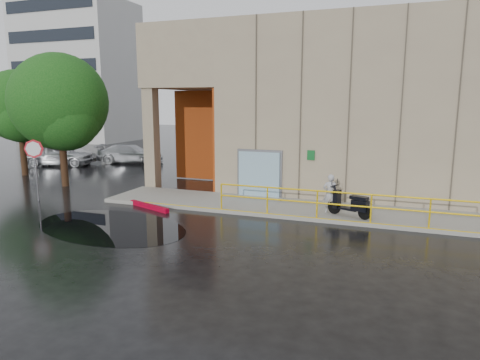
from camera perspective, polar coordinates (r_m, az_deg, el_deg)
The scene contains 15 objects.
ground at distance 14.17m, azimuth -5.53°, elevation -7.54°, with size 120.00×120.00×0.00m, color black.
sidewalk at distance 17.28m, azimuth 13.24°, elevation -4.21°, with size 20.00×3.00×0.15m, color gray.
building at distance 23.14m, azimuth 18.41°, elevation 9.52°, with size 20.00×10.17×8.00m.
guardrail at distance 15.81m, azimuth 13.63°, elevation -3.33°, with size 9.56×0.06×1.03m.
distant_building at distance 52.59m, azimuth -20.65°, elevation 13.20°, with size 12.00×8.08×15.00m.
person at distance 16.69m, azimuth 11.92°, elevation -1.77°, with size 0.54×0.36×1.49m, color #A9AAAE.
scooter at distance 16.24m, azimuth 14.50°, elevation -2.16°, with size 1.76×1.13×1.33m.
stop_sign at distance 20.84m, azimuth -25.71°, elevation 2.83°, with size 0.74×0.42×2.73m.
red_curb at distance 18.09m, azimuth -12.03°, elevation -3.45°, with size 2.40×0.18×0.18m, color #9F001A.
puddle at distance 15.91m, azimuth -16.89°, elevation -5.92°, with size 6.16×3.79×0.01m, color black.
car_a at distance 31.86m, azimuth -23.15°, elevation 3.15°, with size 1.86×4.63×1.58m, color silver.
car_b at distance 32.86m, azimuth -21.89°, elevation 3.18°, with size 1.36×3.89×1.28m, color silver.
car_c at distance 31.73m, azimuth -14.42°, elevation 3.43°, with size 1.89×4.64×1.35m, color #B4B7BB.
tree_near at distance 23.67m, azimuth -22.78°, elevation 9.13°, with size 4.87×4.87×6.78m.
tree_far at distance 28.30m, azimuth -27.33°, elevation 8.44°, with size 4.17×4.17×6.20m.
Camera 1 is at (5.87, -12.14, 4.36)m, focal length 32.00 mm.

